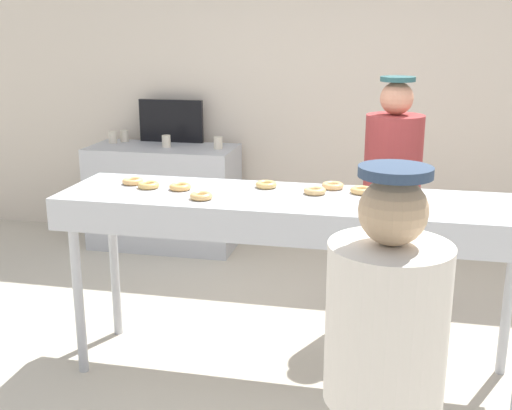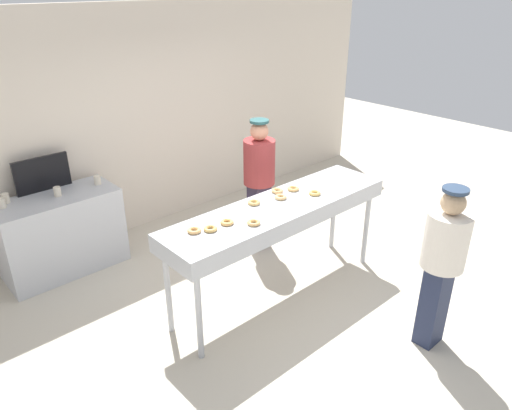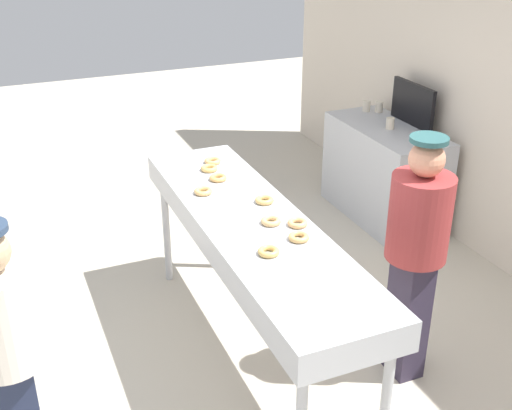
# 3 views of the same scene
# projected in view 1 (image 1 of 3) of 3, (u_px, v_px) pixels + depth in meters

# --- Properties ---
(ground_plane) EXTENTS (16.00, 16.00, 0.00)m
(ground_plane) POSITION_uv_depth(u_px,v_px,m) (291.00, 371.00, 3.69)
(ground_plane) COLOR beige
(back_wall) EXTENTS (8.00, 0.12, 2.84)m
(back_wall) POSITION_uv_depth(u_px,v_px,m) (337.00, 88.00, 5.61)
(back_wall) COLOR beige
(back_wall) RESTS_ON ground
(fryer_conveyor) EXTENTS (2.57, 0.64, 1.05)m
(fryer_conveyor) POSITION_uv_depth(u_px,v_px,m) (294.00, 213.00, 3.44)
(fryer_conveyor) COLOR #B7BABF
(fryer_conveyor) RESTS_ON ground
(glazed_donut_0) EXTENTS (0.15, 0.15, 0.03)m
(glazed_donut_0) POSITION_uv_depth(u_px,v_px,m) (149.00, 185.00, 3.59)
(glazed_donut_0) COLOR #E4B35F
(glazed_donut_0) RESTS_ON fryer_conveyor
(glazed_donut_1) EXTENTS (0.15, 0.15, 0.03)m
(glazed_donut_1) POSITION_uv_depth(u_px,v_px,m) (333.00, 186.00, 3.58)
(glazed_donut_1) COLOR #E8AE6B
(glazed_donut_1) RESTS_ON fryer_conveyor
(glazed_donut_2) EXTENTS (0.17, 0.17, 0.03)m
(glazed_donut_2) POSITION_uv_depth(u_px,v_px,m) (315.00, 191.00, 3.46)
(glazed_donut_2) COLOR #DEB06E
(glazed_donut_2) RESTS_ON fryer_conveyor
(glazed_donut_3) EXTENTS (0.17, 0.17, 0.03)m
(glazed_donut_3) POSITION_uv_depth(u_px,v_px,m) (361.00, 190.00, 3.47)
(glazed_donut_3) COLOR tan
(glazed_donut_3) RESTS_ON fryer_conveyor
(glazed_donut_4) EXTENTS (0.14, 0.14, 0.03)m
(glazed_donut_4) POSITION_uv_depth(u_px,v_px,m) (375.00, 202.00, 3.24)
(glazed_donut_4) COLOR #E3B55D
(glazed_donut_4) RESTS_ON fryer_conveyor
(glazed_donut_5) EXTENTS (0.17, 0.17, 0.03)m
(glazed_donut_5) POSITION_uv_depth(u_px,v_px,m) (133.00, 181.00, 3.68)
(glazed_donut_5) COLOR #EDB168
(glazed_donut_5) RESTS_ON fryer_conveyor
(glazed_donut_6) EXTENTS (0.15, 0.15, 0.03)m
(glazed_donut_6) POSITION_uv_depth(u_px,v_px,m) (266.00, 185.00, 3.60)
(glazed_donut_6) COLOR #DCAE61
(glazed_donut_6) RESTS_ON fryer_conveyor
(glazed_donut_7) EXTENTS (0.17, 0.17, 0.03)m
(glazed_donut_7) POSITION_uv_depth(u_px,v_px,m) (180.00, 187.00, 3.55)
(glazed_donut_7) COLOR #ECAD5D
(glazed_donut_7) RESTS_ON fryer_conveyor
(glazed_donut_8) EXTENTS (0.14, 0.14, 0.03)m
(glazed_donut_8) POSITION_uv_depth(u_px,v_px,m) (201.00, 196.00, 3.36)
(glazed_donut_8) COLOR #E4AF66
(glazed_donut_8) RESTS_ON fryer_conveyor
(worker_baker) EXTENTS (0.37, 0.37, 1.64)m
(worker_baker) POSITION_uv_depth(u_px,v_px,m) (392.00, 183.00, 4.14)
(worker_baker) COLOR #30283C
(worker_baker) RESTS_ON ground
(customer_waiting) EXTENTS (0.37, 0.37, 1.55)m
(customer_waiting) POSITION_uv_depth(u_px,v_px,m) (383.00, 375.00, 1.96)
(customer_waiting) COLOR #202843
(customer_waiting) RESTS_ON ground
(prep_counter) EXTENTS (1.30, 0.61, 0.91)m
(prep_counter) POSITION_uv_depth(u_px,v_px,m) (164.00, 197.00, 5.74)
(prep_counter) COLOR #B7BABF
(prep_counter) RESTS_ON ground
(paper_cup_0) EXTENTS (0.08, 0.08, 0.11)m
(paper_cup_0) POSITION_uv_depth(u_px,v_px,m) (124.00, 136.00, 5.86)
(paper_cup_0) COLOR beige
(paper_cup_0) RESTS_ON prep_counter
(paper_cup_1) EXTENTS (0.08, 0.08, 0.11)m
(paper_cup_1) POSITION_uv_depth(u_px,v_px,m) (218.00, 143.00, 5.51)
(paper_cup_1) COLOR beige
(paper_cup_1) RESTS_ON prep_counter
(paper_cup_2) EXTENTS (0.08, 0.08, 0.11)m
(paper_cup_2) POSITION_uv_depth(u_px,v_px,m) (113.00, 137.00, 5.78)
(paper_cup_2) COLOR beige
(paper_cup_2) RESTS_ON prep_counter
(paper_cup_3) EXTENTS (0.08, 0.08, 0.11)m
(paper_cup_3) POSITION_uv_depth(u_px,v_px,m) (166.00, 141.00, 5.59)
(paper_cup_3) COLOR beige
(paper_cup_3) RESTS_ON prep_counter
(menu_display) EXTENTS (0.60, 0.04, 0.39)m
(menu_display) POSITION_uv_depth(u_px,v_px,m) (171.00, 121.00, 5.80)
(menu_display) COLOR black
(menu_display) RESTS_ON prep_counter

